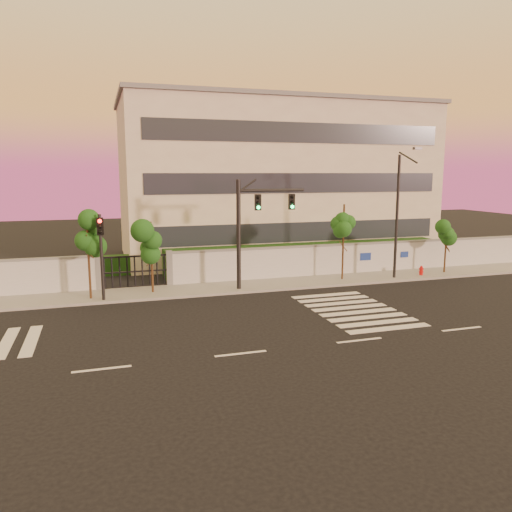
% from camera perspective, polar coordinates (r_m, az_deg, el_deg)
% --- Properties ---
extents(ground, '(120.00, 120.00, 0.00)m').
position_cam_1_polar(ground, '(19.10, -1.76, -11.11)').
color(ground, black).
rests_on(ground, ground).
extents(sidewalk, '(60.00, 3.00, 0.15)m').
position_cam_1_polar(sidewalk, '(28.90, -7.44, -3.88)').
color(sidewalk, gray).
rests_on(sidewalk, ground).
extents(perimeter_wall, '(60.00, 0.36, 2.20)m').
position_cam_1_polar(perimeter_wall, '(30.16, -7.79, -1.39)').
color(perimeter_wall, '#AFB2B6').
rests_on(perimeter_wall, ground).
extents(hedge_row, '(41.00, 4.25, 1.80)m').
position_cam_1_polar(hedge_row, '(33.04, -6.77, -0.86)').
color(hedge_row, '#133811').
rests_on(hedge_row, ground).
extents(institutional_building, '(24.40, 12.40, 12.25)m').
position_cam_1_polar(institutional_building, '(41.57, 1.95, 8.71)').
color(institutional_building, beige).
rests_on(institutional_building, ground).
extents(road_markings, '(57.00, 7.62, 0.02)m').
position_cam_1_polar(road_markings, '(22.26, -8.39, -8.15)').
color(road_markings, silver).
rests_on(road_markings, ground).
extents(street_tree_c, '(1.59, 1.27, 4.83)m').
position_cam_1_polar(street_tree_c, '(27.35, -18.66, 2.35)').
color(street_tree_c, '#382314').
rests_on(street_tree_c, ground).
extents(street_tree_d, '(1.57, 1.25, 4.08)m').
position_cam_1_polar(street_tree_d, '(27.99, -11.85, 1.68)').
color(street_tree_d, '#382314').
rests_on(street_tree_d, ground).
extents(street_tree_e, '(1.39, 1.10, 4.82)m').
position_cam_1_polar(street_tree_e, '(31.24, 10.01, 3.51)').
color(street_tree_e, '#382314').
rests_on(street_tree_e, ground).
extents(street_tree_f, '(1.46, 1.16, 3.55)m').
position_cam_1_polar(street_tree_f, '(35.37, 20.94, 2.21)').
color(street_tree_f, '#382314').
rests_on(street_tree_f, ground).
extents(traffic_signal_main, '(4.02, 0.39, 6.35)m').
position_cam_1_polar(traffic_signal_main, '(28.30, -0.44, 4.01)').
color(traffic_signal_main, black).
rests_on(traffic_signal_main, ground).
extents(traffic_signal_secondary, '(0.36, 0.35, 4.63)m').
position_cam_1_polar(traffic_signal_secondary, '(26.84, -17.29, 0.97)').
color(traffic_signal_secondary, black).
rests_on(traffic_signal_secondary, ground).
extents(streetlight_east, '(0.49, 1.97, 8.18)m').
position_cam_1_polar(streetlight_east, '(32.22, 16.00, 5.04)').
color(streetlight_east, black).
rests_on(streetlight_east, ground).
extents(fire_hydrant, '(0.30, 0.28, 0.75)m').
position_cam_1_polar(fire_hydrant, '(34.17, 18.35, -1.70)').
color(fire_hydrant, red).
rests_on(fire_hydrant, ground).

